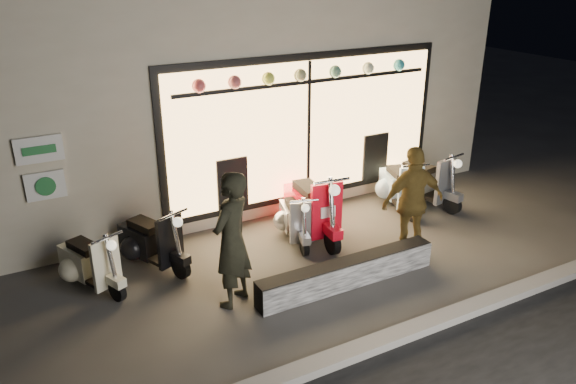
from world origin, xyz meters
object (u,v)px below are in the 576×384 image
Objects in this scene: man at (232,240)px; graffiti_barrier at (347,273)px; scooter_red at (310,206)px; woman at (413,201)px; scooter_silver at (295,218)px.

graffiti_barrier is at bearing 131.75° from man.
scooter_red is (0.41, 1.75, 0.27)m from graffiti_barrier.
scooter_red is 0.94× the size of woman.
scooter_silver is 0.35m from scooter_red.
scooter_silver reaches higher than graffiti_barrier.
graffiti_barrier is at bearing 23.53° from woman.
man is (-1.68, -1.30, 0.59)m from scooter_silver.
woman is at bearing -48.35° from scooter_red.
man is at bearing 9.09° from woman.
woman reaches higher than scooter_red.
scooter_silver is (0.08, 1.68, 0.15)m from graffiti_barrier.
man reaches higher than scooter_silver.
scooter_red is at bearing 76.84° from graffiti_barrier.
scooter_silver is at bearing -161.76° from scooter_red.
scooter_silver is 2.20m from man.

